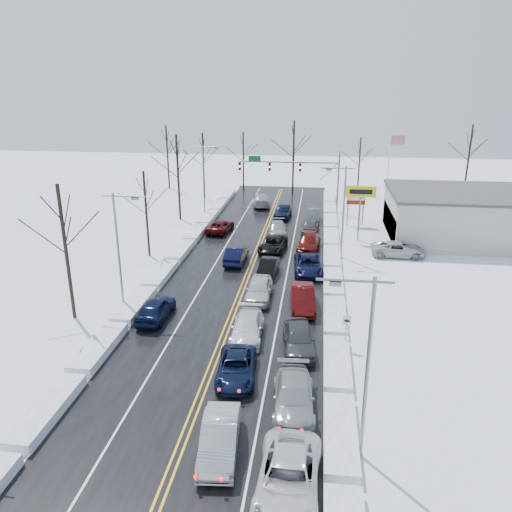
# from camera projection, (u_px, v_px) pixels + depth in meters

# --- Properties ---
(ground) EXTENTS (160.00, 160.00, 0.00)m
(ground) POSITION_uv_depth(u_px,v_px,m) (241.00, 293.00, 41.17)
(ground) COLOR white
(ground) RESTS_ON ground
(road_surface) EXTENTS (14.00, 84.00, 0.01)m
(road_surface) POSITION_uv_depth(u_px,v_px,m) (244.00, 284.00, 43.04)
(road_surface) COLOR black
(road_surface) RESTS_ON ground
(snow_bank_left) EXTENTS (1.62, 72.00, 0.60)m
(snow_bank_left) POSITION_uv_depth(u_px,v_px,m) (159.00, 279.00, 43.95)
(snow_bank_left) COLOR white
(snow_bank_left) RESTS_ON ground
(snow_bank_right) EXTENTS (1.62, 72.00, 0.60)m
(snow_bank_right) POSITION_uv_depth(u_px,v_px,m) (333.00, 288.00, 42.13)
(snow_bank_right) COLOR white
(snow_bank_right) RESTS_ON ground
(traffic_signal_mast) EXTENTS (13.28, 0.39, 8.00)m
(traffic_signal_mast) POSITION_uv_depth(u_px,v_px,m) (300.00, 170.00, 65.11)
(traffic_signal_mast) COLOR slate
(traffic_signal_mast) RESTS_ON ground
(tires_plus_sign) EXTENTS (3.20, 0.34, 6.00)m
(tires_plus_sign) POSITION_uv_depth(u_px,v_px,m) (361.00, 195.00, 53.21)
(tires_plus_sign) COLOR slate
(tires_plus_sign) RESTS_ON ground
(used_vehicles_sign) EXTENTS (2.20, 0.22, 4.65)m
(used_vehicles_sign) POSITION_uv_depth(u_px,v_px,m) (356.00, 198.00, 59.38)
(used_vehicles_sign) COLOR slate
(used_vehicles_sign) RESTS_ON ground
(speed_limit_sign) EXTENTS (0.55, 0.09, 2.35)m
(speed_limit_sign) POSITION_uv_depth(u_px,v_px,m) (346.00, 326.00, 32.16)
(speed_limit_sign) COLOR slate
(speed_limit_sign) RESTS_ON ground
(flagpole) EXTENTS (1.87, 1.20, 10.00)m
(flagpole) POSITION_uv_depth(u_px,v_px,m) (390.00, 166.00, 65.44)
(flagpole) COLOR silver
(flagpole) RESTS_ON ground
(dealership_building) EXTENTS (20.40, 12.40, 5.30)m
(dealership_building) POSITION_uv_depth(u_px,v_px,m) (484.00, 216.00, 54.24)
(dealership_building) COLOR #B5B5B0
(dealership_building) RESTS_ON ground
(streetlight_se) EXTENTS (3.20, 0.25, 9.00)m
(streetlight_se) POSITION_uv_depth(u_px,v_px,m) (364.00, 356.00, 21.57)
(streetlight_se) COLOR slate
(streetlight_se) RESTS_ON ground
(streetlight_ne) EXTENTS (3.20, 0.25, 9.00)m
(streetlight_ne) POSITION_uv_depth(u_px,v_px,m) (342.00, 205.00, 47.76)
(streetlight_ne) COLOR slate
(streetlight_ne) RESTS_ON ground
(streetlight_sw) EXTENTS (3.20, 0.25, 9.00)m
(streetlight_sw) POSITION_uv_depth(u_px,v_px,m) (120.00, 243.00, 36.66)
(streetlight_sw) COLOR slate
(streetlight_sw) RESTS_ON ground
(streetlight_nw) EXTENTS (3.20, 0.25, 9.00)m
(streetlight_nw) POSITION_uv_depth(u_px,v_px,m) (205.00, 175.00, 62.84)
(streetlight_nw) COLOR slate
(streetlight_nw) RESTS_ON ground
(tree_left_b) EXTENTS (4.00, 4.00, 10.00)m
(tree_left_b) POSITION_uv_depth(u_px,v_px,m) (63.00, 227.00, 34.61)
(tree_left_b) COLOR #2D231C
(tree_left_b) RESTS_ON ground
(tree_left_c) EXTENTS (3.40, 3.40, 8.50)m
(tree_left_c) POSITION_uv_depth(u_px,v_px,m) (145.00, 198.00, 47.94)
(tree_left_c) COLOR #2D231C
(tree_left_c) RESTS_ON ground
(tree_left_d) EXTENTS (4.20, 4.20, 10.50)m
(tree_left_d) POSITION_uv_depth(u_px,v_px,m) (177.00, 161.00, 60.65)
(tree_left_d) COLOR #2D231C
(tree_left_d) RESTS_ON ground
(tree_left_e) EXTENTS (3.80, 3.80, 9.50)m
(tree_left_e) POSITION_uv_depth(u_px,v_px,m) (203.00, 153.00, 72.06)
(tree_left_e) COLOR #2D231C
(tree_left_e) RESTS_ON ground
(tree_far_a) EXTENTS (4.00, 4.00, 10.00)m
(tree_far_a) POSITION_uv_depth(u_px,v_px,m) (167.00, 145.00, 78.41)
(tree_far_a) COLOR #2D231C
(tree_far_a) RESTS_ON ground
(tree_far_b) EXTENTS (3.60, 3.60, 9.00)m
(tree_far_b) POSITION_uv_depth(u_px,v_px,m) (243.00, 150.00, 78.14)
(tree_far_b) COLOR #2D231C
(tree_far_b) RESTS_ON ground
(tree_far_c) EXTENTS (4.40, 4.40, 11.00)m
(tree_far_c) POSITION_uv_depth(u_px,v_px,m) (294.00, 143.00, 74.85)
(tree_far_c) COLOR #2D231C
(tree_far_c) RESTS_ON ground
(tree_far_d) EXTENTS (3.40, 3.40, 8.50)m
(tree_far_d) POSITION_uv_depth(u_px,v_px,m) (360.00, 155.00, 75.63)
(tree_far_d) COLOR #2D231C
(tree_far_d) RESTS_ON ground
(tree_far_e) EXTENTS (4.20, 4.20, 10.50)m
(tree_far_e) POSITION_uv_depth(u_px,v_px,m) (470.00, 146.00, 73.71)
(tree_far_e) COLOR #2D231C
(tree_far_e) RESTS_ON ground
(queued_car_1) EXTENTS (2.12, 4.94, 1.58)m
(queued_car_1) POSITION_uv_depth(u_px,v_px,m) (220.00, 452.00, 23.57)
(queued_car_1) COLOR #ABADB3
(queued_car_1) RESTS_ON ground
(queued_car_2) EXTENTS (2.63, 4.99, 1.34)m
(queued_car_2) POSITION_uv_depth(u_px,v_px,m) (237.00, 377.00, 29.47)
(queued_car_2) COLOR black
(queued_car_2) RESTS_ON ground
(queued_car_3) EXTENTS (2.22, 5.12, 1.47)m
(queued_car_3) POSITION_uv_depth(u_px,v_px,m) (247.00, 337.00, 34.09)
(queued_car_3) COLOR white
(queued_car_3) RESTS_ON ground
(queued_car_4) EXTENTS (2.02, 4.91, 1.67)m
(queued_car_4) POSITION_uv_depth(u_px,v_px,m) (259.00, 299.00, 40.09)
(queued_car_4) COLOR silver
(queued_car_4) RESTS_ON ground
(queued_car_5) EXTENTS (1.76, 4.38, 1.41)m
(queued_car_5) POSITION_uv_depth(u_px,v_px,m) (268.00, 274.00, 45.12)
(queued_car_5) COLOR black
(queued_car_5) RESTS_ON ground
(queued_car_6) EXTENTS (2.93, 5.36, 1.42)m
(queued_car_6) POSITION_uv_depth(u_px,v_px,m) (273.00, 251.00, 51.29)
(queued_car_6) COLOR black
(queued_car_6) RESTS_ON ground
(queued_car_7) EXTENTS (2.48, 5.04, 1.41)m
(queued_car_7) POSITION_uv_depth(u_px,v_px,m) (277.00, 234.00, 56.77)
(queued_car_7) COLOR #94979B
(queued_car_7) RESTS_ON ground
(queued_car_8) EXTENTS (2.26, 4.97, 1.65)m
(queued_car_8) POSITION_uv_depth(u_px,v_px,m) (283.00, 218.00, 63.73)
(queued_car_8) COLOR black
(queued_car_8) RESTS_ON ground
(queued_car_10) EXTENTS (2.78, 5.78, 1.59)m
(queued_car_10) POSITION_uv_depth(u_px,v_px,m) (288.00, 493.00, 21.21)
(queued_car_10) COLOR silver
(queued_car_10) RESTS_ON ground
(queued_car_11) EXTENTS (2.53, 5.47, 1.55)m
(queued_car_11) POSITION_uv_depth(u_px,v_px,m) (293.00, 409.00, 26.66)
(queued_car_11) COLOR #909398
(queued_car_11) RESTS_ON ground
(queued_car_12) EXTENTS (2.51, 5.06, 1.66)m
(queued_car_12) POSITION_uv_depth(u_px,v_px,m) (298.00, 350.00, 32.51)
(queued_car_12) COLOR #393C3E
(queued_car_12) RESTS_ON ground
(queued_car_13) EXTENTS (2.30, 5.31, 1.70)m
(queued_car_13) POSITION_uv_depth(u_px,v_px,m) (302.00, 308.00, 38.46)
(queued_car_13) COLOR #430909
(queued_car_13) RESTS_ON ground
(queued_car_14) EXTENTS (2.89, 5.58, 1.50)m
(queued_car_14) POSITION_uv_depth(u_px,v_px,m) (308.00, 272.00, 45.60)
(queued_car_14) COLOR black
(queued_car_14) RESTS_ON ground
(queued_car_15) EXTENTS (2.56, 5.37, 1.51)m
(queued_car_15) POSITION_uv_depth(u_px,v_px,m) (309.00, 249.00, 51.81)
(queued_car_15) COLOR #4E0D0A
(queued_car_15) RESTS_ON ground
(queued_car_16) EXTENTS (2.02, 4.62, 1.55)m
(queued_car_16) POSITION_uv_depth(u_px,v_px,m) (310.00, 233.00, 57.27)
(queued_car_16) COLOR #46494C
(queued_car_16) RESTS_ON ground
(queued_car_17) EXTENTS (1.72, 4.78, 1.57)m
(queued_car_17) POSITION_uv_depth(u_px,v_px,m) (313.00, 222.00, 61.88)
(queued_car_17) COLOR #44464A
(queued_car_17) RESTS_ON ground
(oncoming_car_0) EXTENTS (1.80, 4.84, 1.58)m
(oncoming_car_0) POSITION_uv_depth(u_px,v_px,m) (236.00, 262.00, 48.10)
(oncoming_car_0) COLOR black
(oncoming_car_0) RESTS_ON ground
(oncoming_car_1) EXTENTS (2.92, 5.19, 1.37)m
(oncoming_car_1) POSITION_uv_depth(u_px,v_px,m) (220.00, 232.00, 57.79)
(oncoming_car_1) COLOR #4D0A0C
(oncoming_car_1) RESTS_ON ground
(oncoming_car_2) EXTENTS (3.07, 6.10, 1.70)m
(oncoming_car_2) POSITION_uv_depth(u_px,v_px,m) (261.00, 206.00, 69.83)
(oncoming_car_2) COLOR #A4A6AC
(oncoming_car_2) RESTS_ON ground
(oncoming_car_3) EXTENTS (2.05, 4.77, 1.60)m
(oncoming_car_3) POSITION_uv_depth(u_px,v_px,m) (157.00, 318.00, 36.75)
(oncoming_car_3) COLOR #0B1233
(oncoming_car_3) RESTS_ON ground
(parked_car_0) EXTENTS (5.37, 2.54, 1.48)m
(parked_car_0) POSITION_uv_depth(u_px,v_px,m) (398.00, 256.00, 49.74)
(parked_car_0) COLOR #B8B8BA
(parked_car_0) RESTS_ON ground
(parked_car_1) EXTENTS (2.56, 5.44, 1.54)m
(parked_car_1) POSITION_uv_depth(u_px,v_px,m) (418.00, 240.00, 54.76)
(parked_car_1) COLOR gray
(parked_car_1) RESTS_ON ground
(parked_car_2) EXTENTS (2.16, 4.77, 1.59)m
(parked_car_2) POSITION_uv_depth(u_px,v_px,m) (393.00, 226.00, 59.96)
(parked_car_2) COLOR black
(parked_car_2) RESTS_ON ground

